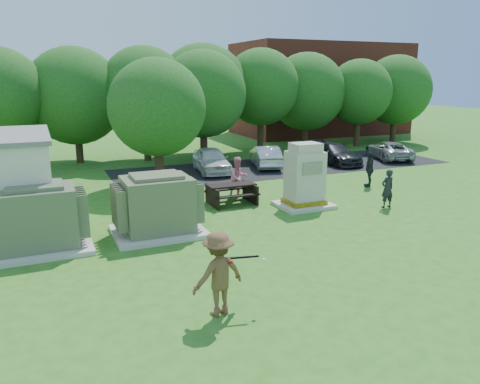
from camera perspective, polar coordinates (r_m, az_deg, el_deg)
name	(u,v)px	position (r m, az deg, el deg)	size (l,w,h in m)	color
ground	(297,269)	(13.26, 6.98, -9.34)	(120.00, 120.00, 0.00)	#2D6619
brick_building	(320,89)	(44.64, 9.73, 12.25)	(15.00, 8.00, 8.00)	maroon
parking_strip	(285,166)	(27.87, 5.46, 3.15)	(20.00, 6.00, 0.01)	#232326
transformer_left	(38,219)	(15.55, -23.39, -3.08)	(3.00, 2.40, 2.07)	beige
transformer_right	(158,206)	(15.92, -10.01, -1.72)	(3.00, 2.40, 2.07)	beige
generator_cabinet	(305,179)	(19.09, 7.88, 1.54)	(2.16, 1.76, 2.63)	beige
picnic_table	(232,192)	(19.48, -1.03, 0.05)	(1.98, 1.49, 0.85)	black
batter	(218,274)	(10.51, -2.66, -9.92)	(1.25, 0.72, 1.94)	brown
person_by_generator	(387,189)	(19.80, 17.53, 0.39)	(0.57, 0.38, 1.58)	black
person_at_picnic	(238,177)	(20.48, -0.19, 1.81)	(0.87, 0.68, 1.80)	#D57186
person_walking_right	(369,169)	(23.32, 15.50, 2.71)	(1.01, 0.42, 1.72)	#232428
car_white	(211,160)	(25.96, -3.51, 3.92)	(1.62, 4.03, 1.37)	silver
car_silver_a	(265,156)	(27.43, 3.12, 4.36)	(1.34, 3.84, 1.27)	#B0B1B5
car_dark	(333,153)	(29.08, 11.33, 4.63)	(1.74, 4.28, 1.24)	black
car_silver_b	(389,150)	(31.54, 17.68, 4.87)	(1.90, 4.13, 1.15)	#A5A5A9
batting_equipment	(242,259)	(10.55, 0.22, -8.16)	(1.08, 0.32, 0.20)	black
tree_row	(173,93)	(30.06, -8.13, 11.84)	(41.30, 13.30, 7.30)	#47301E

